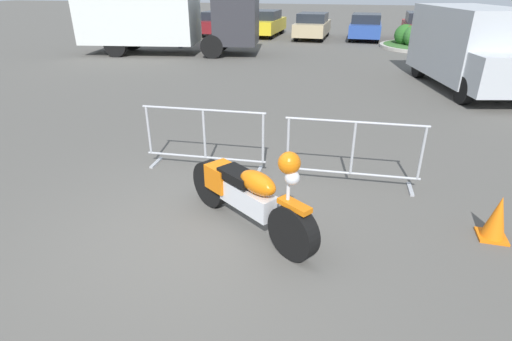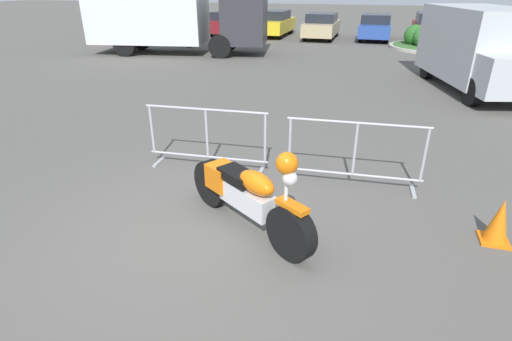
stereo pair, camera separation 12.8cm
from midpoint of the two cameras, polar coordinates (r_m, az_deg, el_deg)
ground_plane at (r=5.27m, az=-7.93°, el=-8.99°), size 120.00×120.00×0.00m
motorcycle at (r=5.10m, az=-0.56°, el=-3.41°), size 2.01×1.44×1.30m
crowd_barrier_near at (r=6.84m, az=-6.48°, el=4.66°), size 2.12×0.56×1.07m
crowd_barrier_far at (r=6.35m, az=14.46°, el=2.32°), size 2.12×0.56×1.07m
box_truck at (r=19.19m, az=-12.27°, el=20.87°), size 7.97×3.55×2.98m
delivery_van at (r=13.87m, az=29.57°, el=15.13°), size 3.15×5.33×2.31m
parked_car_green at (r=26.87m, az=-10.57°, el=20.11°), size 1.66×4.04×1.37m
parked_car_maroon at (r=26.14m, az=-3.96°, el=20.30°), size 1.64×4.00×1.36m
parked_car_yellow at (r=25.40m, az=2.75°, el=20.29°), size 1.76×4.27×1.45m
parked_car_tan at (r=24.36m, az=9.53°, el=19.71°), size 1.68×4.10×1.39m
parked_car_blue at (r=24.54m, az=16.81°, el=19.05°), size 1.66×4.04×1.37m
parked_car_red at (r=24.22m, az=24.04°, el=18.14°), size 1.85×4.51×1.53m
pedestrian at (r=20.92m, az=-9.50°, el=19.44°), size 0.35×0.35×1.69m
planter_island at (r=22.02m, az=24.19°, el=16.50°), size 4.41×4.41×1.12m
traffic_cone at (r=5.80m, az=31.95°, el=-6.20°), size 0.34×0.34×0.59m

